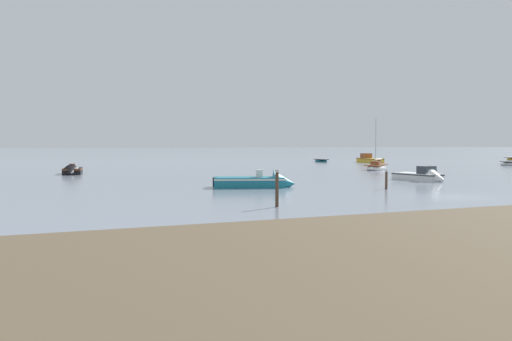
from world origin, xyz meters
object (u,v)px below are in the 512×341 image
Objects in this scene: motorboat_moored_3 at (72,172)px; rowboat_moored_6 at (321,161)px; motorboat_moored_4 at (261,183)px; mooring_post_near at (386,180)px; mooring_post_right at (277,190)px; motorboat_moored_1 at (367,160)px; motorboat_moored_5 at (424,178)px; sailboat_moored_2 at (376,167)px.

motorboat_moored_3 reaches higher than rowboat_moored_6.
mooring_post_near reaches higher than motorboat_moored_4.
motorboat_moored_4 is 3.05× the size of mooring_post_right.
motorboat_moored_1 is 45.59m from motorboat_moored_5.
motorboat_moored_5 is (-7.57, -17.85, 0.00)m from sailboat_moored_2.
mooring_post_near is (-23.14, -50.93, 0.47)m from rowboat_moored_6.
mooring_post_right is at bearing -150.68° from mooring_post_near.
motorboat_moored_1 is 26.33m from sailboat_moored_2.
motorboat_moored_1 is at bearing 143.35° from motorboat_moored_5.
motorboat_moored_3 is 36.06m from motorboat_moored_5.
sailboat_moored_2 is 1.26× the size of motorboat_moored_5.
mooring_post_right is (-34.77, -57.46, 0.71)m from rowboat_moored_6.
mooring_post_right is (-11.62, -6.53, 0.24)m from mooring_post_near.
motorboat_moored_5 is at bearing 20.43° from motorboat_moored_4.
motorboat_moored_1 is at bearing 65.27° from motorboat_moored_4.
motorboat_moored_5 is 23.33m from mooring_post_right.
sailboat_moored_2 is at bearing 89.44° from motorboat_moored_3.
motorboat_moored_1 is 66.76m from mooring_post_right.
motorboat_moored_1 is 54.68m from mooring_post_near.
mooring_post_right is at bearing 143.78° from motorboat_moored_1.
motorboat_moored_1 is 4.23× the size of mooring_post_near.
sailboat_moored_2 reaches higher than mooring_post_right.
motorboat_moored_3 is 0.83× the size of motorboat_moored_4.
mooring_post_right reaches higher than mooring_post_near.
rowboat_moored_6 is 67.16m from mooring_post_right.
motorboat_moored_3 is 35.39m from mooring_post_right.
motorboat_moored_3 is (-36.09, 4.22, -0.05)m from sailboat_moored_2.
mooring_post_right reaches higher than rowboat_moored_6.
motorboat_moored_3 is 3.55× the size of mooring_post_near.
mooring_post_right is at bearing -67.00° from motorboat_moored_5.
rowboat_moored_6 is 3.02× the size of mooring_post_near.
sailboat_moored_2 reaches higher than rowboat_moored_6.
mooring_post_right is (-41.24, -52.50, 0.54)m from motorboat_moored_1.
motorboat_moored_5 is 10.02m from mooring_post_near.
motorboat_moored_1 is 0.95× the size of sailboat_moored_2.
rowboat_moored_6 is at bearing 153.08° from motorboat_moored_5.
motorboat_moored_4 is at bearing 147.64° from mooring_post_near.
mooring_post_right is (-27.42, -30.09, 0.61)m from sailboat_moored_2.
motorboat_moored_3 is 49.22m from rowboat_moored_6.
mooring_post_right is (8.66, -34.31, 0.66)m from motorboat_moored_3.
motorboat_moored_3 is at bearing 126.14° from mooring_post_near.
sailboat_moored_2 is 1.04× the size of motorboat_moored_4.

